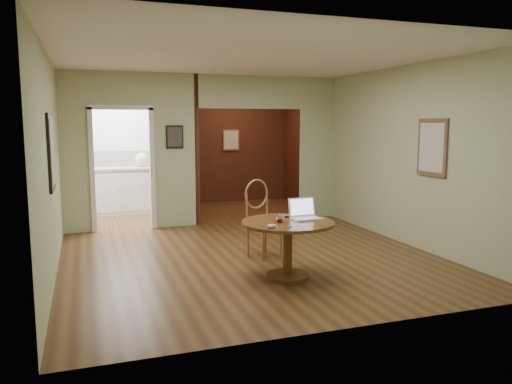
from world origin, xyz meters
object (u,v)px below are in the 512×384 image
object	(u,v)px
chair	(261,214)
open_laptop	(304,213)
dining_table	(288,236)
closed_laptop	(293,216)

from	to	relation	value
chair	open_laptop	distance (m)	0.96
chair	open_laptop	bearing A→B (deg)	-97.54
dining_table	closed_laptop	xyz separation A→B (m)	(0.15, 0.22, 0.19)
closed_laptop	chair	bearing A→B (deg)	107.46
chair	dining_table	bearing A→B (deg)	-113.13
open_laptop	closed_laptop	distance (m)	0.16
dining_table	chair	size ratio (longest dim) A/B	1.03
chair	closed_laptop	world-z (taller)	chair
dining_table	open_laptop	distance (m)	0.37
dining_table	open_laptop	world-z (taller)	open_laptop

